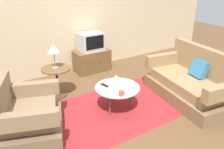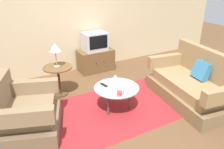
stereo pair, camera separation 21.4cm
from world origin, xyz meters
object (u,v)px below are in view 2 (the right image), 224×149
side_table (58,75)px  table_lamp (55,48)px  tv_stand (96,60)px  mug (119,93)px  coffee_table (116,89)px  tv_remote_dark (104,85)px  vase (115,81)px  tv_remote_silver (129,82)px  television (95,41)px  armchair (25,115)px  couch (193,85)px

side_table → table_lamp: (-0.01, -0.00, 0.53)m
side_table → tv_stand: size_ratio=0.71×
tv_stand → mug: size_ratio=6.38×
coffee_table → tv_remote_dark: 0.23m
tv_stand → vase: vase is taller
side_table → mug: bearing=-64.6°
side_table → tv_remote_dark: (0.54, -0.83, 0.01)m
tv_stand → side_table: bearing=-145.8°
vase → tv_remote_silver: vase is taller
television → mug: bearing=-104.9°
table_lamp → tv_remote_dark: (0.56, -0.83, -0.52)m
side_table → tv_stand: (1.15, 0.78, -0.17)m
armchair → tv_stand: armchair is taller
tv_remote_dark → tv_remote_silver: same height
television → tv_remote_silver: television is taller
side_table → table_lamp: table_lamp is taller
armchair → tv_remote_dark: 1.33m
television → vase: bearing=-104.6°
tv_stand → mug: bearing=-105.0°
table_lamp → tv_remote_silver: bearing=-43.7°
coffee_table → table_lamp: (-0.71, 0.98, 0.56)m
table_lamp → tv_stand: bearing=34.1°
couch → side_table: 2.52m
tv_stand → television: bearing=90.0°
armchair → television: (1.92, 1.67, 0.43)m
television → vase: (-0.46, -1.78, -0.19)m
tv_stand → vase: (-0.46, -1.76, 0.28)m
couch → side_table: couch is taller
table_lamp → armchair: bearing=-131.2°
armchair → television: size_ratio=2.18×
armchair → side_table: size_ratio=2.09×
coffee_table → tv_remote_silver: bearing=8.4°
coffee_table → armchair: bearing=175.6°
tv_stand → television: television is taller
side_table → couch: bearing=-34.4°
tv_stand → mug: (-0.55, -2.04, 0.21)m
television → mug: (-0.55, -2.06, -0.26)m
television → tv_remote_dark: 1.76m
side_table → tv_stand: bearing=34.2°
armchair → couch: couch is taller
armchair → mug: 1.44m
side_table → table_lamp: 0.53m
couch → mug: size_ratio=13.92×
television → mug: 2.14m
couch → coffee_table: size_ratio=2.37×
tv_remote_silver → tv_stand: bearing=-1.5°
couch → tv_remote_dark: (-1.53, 0.59, 0.13)m
side_table → vase: (0.68, -0.98, 0.11)m
armchair → couch: bearing=98.9°
television → tv_remote_dark: (-0.60, -1.62, -0.29)m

